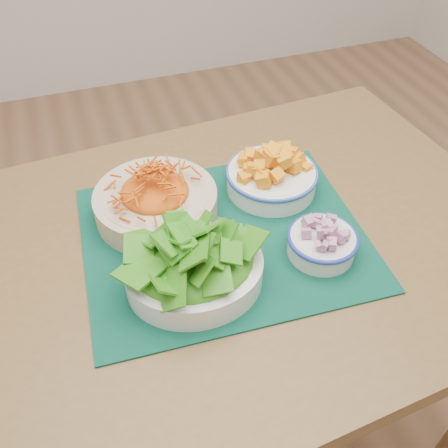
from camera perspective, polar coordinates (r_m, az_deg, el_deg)
name	(u,v)px	position (r m, az deg, el deg)	size (l,w,h in m)	color
ground	(299,375)	(1.61, 8.60, -16.74)	(4.00, 4.00, 0.00)	#A3724F
table	(218,282)	(0.96, -0.67, -6.66)	(1.18, 0.83, 0.75)	brown
placemat	(224,237)	(0.89, 0.00, -1.48)	(0.49, 0.40, 0.00)	black
carrot_bowl	(155,198)	(0.92, -7.85, 2.98)	(0.25, 0.25, 0.08)	#C6B593
squash_bowl	(272,171)	(0.97, 5.51, 6.06)	(0.18, 0.18, 0.09)	white
lettuce_bowl	(194,262)	(0.78, -3.46, -4.31)	(0.23, 0.20, 0.11)	white
onion_bowl	(322,240)	(0.86, 11.18, -1.79)	(0.13, 0.13, 0.06)	silver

